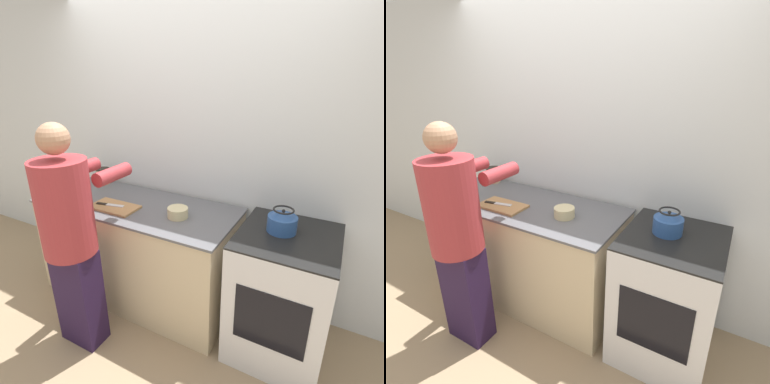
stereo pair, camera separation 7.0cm
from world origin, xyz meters
TOP-DOWN VIEW (x-y plane):
  - ground_plane at (0.00, 0.00)m, footprint 12.00×12.00m
  - wall_back at (0.00, 0.76)m, footprint 8.00×0.05m
  - counter at (-0.36, 0.35)m, footprint 1.71×0.72m
  - oven at (0.89, 0.34)m, footprint 0.63×0.68m
  - person at (-0.42, -0.26)m, footprint 0.40×0.63m
  - cutting_board at (-0.46, 0.20)m, footprint 0.39×0.22m
  - knife at (-0.50, 0.20)m, footprint 0.24×0.08m
  - kettle at (0.83, 0.37)m, footprint 0.19×0.19m
  - bowl_prep at (0.08, 0.30)m, footprint 0.16×0.16m
  - bowl_mixing at (-0.90, 0.18)m, footprint 0.19×0.19m
  - canister_jar at (-0.95, 0.61)m, footprint 0.13×0.13m

SIDE VIEW (x-z plane):
  - ground_plane at x=0.00m, z-range 0.00..0.00m
  - counter at x=-0.36m, z-range 0.00..0.89m
  - oven at x=0.89m, z-range 0.00..0.93m
  - person at x=-0.42m, z-range 0.06..1.70m
  - cutting_board at x=-0.46m, z-range 0.89..0.91m
  - knife at x=-0.50m, z-range 0.91..0.92m
  - bowl_mixing at x=-0.90m, z-range 0.89..0.97m
  - bowl_prep at x=0.08m, z-range 0.89..0.97m
  - canister_jar at x=-0.95m, z-range 0.89..1.05m
  - kettle at x=0.83m, z-range 0.92..1.08m
  - wall_back at x=0.00m, z-range 0.00..2.60m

